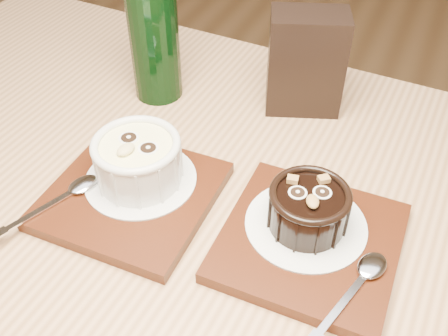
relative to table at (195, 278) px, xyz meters
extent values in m
cube|color=#956741|center=(0.00, 0.00, 0.07)|extent=(1.24, 0.86, 0.04)
cylinder|color=#956741|center=(-0.53, 0.38, -0.30)|extent=(0.06, 0.06, 0.71)
cube|color=#421A0B|center=(-0.08, 0.01, 0.10)|extent=(0.18, 0.18, 0.01)
cylinder|color=white|center=(-0.08, 0.03, 0.11)|extent=(0.13, 0.13, 0.00)
cylinder|color=silver|center=(-0.08, 0.03, 0.13)|extent=(0.10, 0.10, 0.05)
cylinder|color=#F2EB94|center=(-0.08, 0.03, 0.16)|extent=(0.08, 0.08, 0.00)
torus|color=silver|center=(-0.08, 0.03, 0.16)|extent=(0.10, 0.10, 0.01)
cylinder|color=black|center=(-0.10, 0.04, 0.16)|extent=(0.02, 0.02, 0.00)
cylinder|color=black|center=(-0.07, 0.03, 0.16)|extent=(0.02, 0.02, 0.00)
ellipsoid|color=#CDB778|center=(-0.09, 0.02, 0.16)|extent=(0.02, 0.03, 0.01)
cube|color=#421A0B|center=(0.12, 0.03, 0.10)|extent=(0.18, 0.18, 0.01)
cylinder|color=white|center=(0.11, 0.04, 0.11)|extent=(0.13, 0.13, 0.00)
cylinder|color=black|center=(0.11, 0.04, 0.13)|extent=(0.08, 0.08, 0.04)
cylinder|color=black|center=(0.11, 0.04, 0.15)|extent=(0.07, 0.07, 0.00)
torus|color=black|center=(0.11, 0.04, 0.15)|extent=(0.08, 0.08, 0.01)
cylinder|color=black|center=(0.10, 0.04, 0.15)|extent=(0.02, 0.02, 0.00)
cylinder|color=black|center=(0.12, 0.05, 0.15)|extent=(0.02, 0.02, 0.00)
ellipsoid|color=olive|center=(0.12, 0.03, 0.15)|extent=(0.02, 0.02, 0.01)
cube|color=brown|center=(0.09, 0.05, 0.15)|extent=(0.01, 0.01, 0.01)
cube|color=brown|center=(0.12, 0.07, 0.15)|extent=(0.01, 0.01, 0.01)
cube|color=black|center=(0.04, 0.27, 0.16)|extent=(0.11, 0.09, 0.14)
cylinder|color=black|center=(-0.16, 0.22, 0.18)|extent=(0.07, 0.07, 0.18)
camera|label=1|loc=(0.18, -0.33, 0.53)|focal=42.00mm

